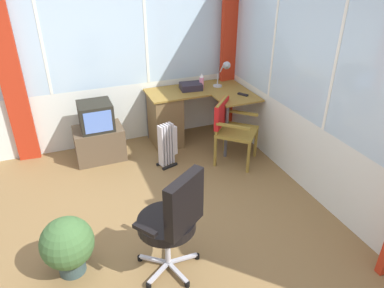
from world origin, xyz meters
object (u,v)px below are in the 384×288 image
at_px(desk, 171,116).
at_px(paper_tray, 191,86).
at_px(spray_bottle, 202,81).
at_px(desk_lamp, 224,70).
at_px(tv_remote, 243,94).
at_px(wooden_armchair, 229,123).
at_px(space_heater, 168,145).
at_px(potted_plant, 68,245).
at_px(office_chair, 174,218).
at_px(tv_on_stand, 98,135).

height_order(desk, paper_tray, paper_tray).
bearing_deg(spray_bottle, desk_lamp, -13.52).
bearing_deg(tv_remote, paper_tray, 110.64).
height_order(wooden_armchair, space_heater, wooden_armchair).
bearing_deg(desk, space_heater, -112.36).
bearing_deg(potted_plant, desk_lamp, 38.81).
bearing_deg(tv_remote, spray_bottle, 101.27).
distance_m(spray_bottle, space_heater, 1.11).
height_order(wooden_armchair, potted_plant, wooden_armchair).
height_order(tv_remote, space_heater, tv_remote).
relative_size(paper_tray, office_chair, 0.29).
bearing_deg(wooden_armchair, tv_remote, 40.42).
xyz_separation_m(tv_remote, potted_plant, (-2.51, -1.54, -0.47)).
distance_m(paper_tray, space_heater, 0.98).
xyz_separation_m(paper_tray, space_heater, (-0.56, -0.62, -0.51)).
height_order(desk, tv_remote, tv_remote).
distance_m(desk_lamp, tv_remote, 0.47).
relative_size(office_chair, potted_plant, 1.84).
distance_m(desk, wooden_armchair, 0.93).
distance_m(tv_remote, space_heater, 1.25).
relative_size(spray_bottle, wooden_armchair, 0.26).
bearing_deg(tv_on_stand, wooden_armchair, -22.71).
bearing_deg(office_chair, desk, 72.13).
bearing_deg(spray_bottle, space_heater, -139.72).
xyz_separation_m(desk_lamp, office_chair, (-1.55, -2.27, -0.41)).
bearing_deg(paper_tray, tv_remote, -39.21).
distance_m(spray_bottle, wooden_armchair, 0.85).
bearing_deg(potted_plant, office_chair, -21.18).
height_order(tv_on_stand, space_heater, tv_on_stand).
bearing_deg(tv_remote, desk_lamp, 74.15).
relative_size(paper_tray, tv_on_stand, 0.37).
bearing_deg(desk, potted_plant, -128.98).
bearing_deg(space_heater, paper_tray, 47.73).
xyz_separation_m(tv_remote, space_heater, (-1.14, -0.14, -0.48)).
bearing_deg(spray_bottle, office_chair, -117.73).
xyz_separation_m(tv_remote, wooden_armchair, (-0.36, -0.30, -0.24)).
distance_m(wooden_armchair, potted_plant, 2.49).
bearing_deg(spray_bottle, desk, -176.85).
bearing_deg(wooden_armchair, potted_plant, -150.11).
relative_size(paper_tray, wooden_armchair, 0.36).
bearing_deg(tv_on_stand, space_heater, -32.29).
bearing_deg(paper_tray, potted_plant, -133.72).
distance_m(tv_remote, spray_bottle, 0.64).
distance_m(desk, potted_plant, 2.56).
relative_size(spray_bottle, tv_on_stand, 0.27).
xyz_separation_m(wooden_armchair, potted_plant, (-2.15, -1.24, -0.23)).
height_order(desk_lamp, tv_on_stand, desk_lamp).
height_order(paper_tray, office_chair, office_chair).
bearing_deg(wooden_armchair, desk, 126.13).
xyz_separation_m(desk, potted_plant, (-1.61, -1.99, -0.11)).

